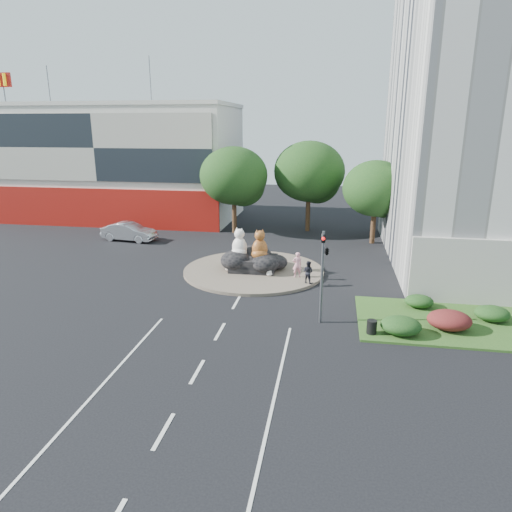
{
  "coord_description": "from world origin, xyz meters",
  "views": [
    {
      "loc": [
        5.38,
        -20.68,
        10.14
      ],
      "look_at": [
        0.64,
        7.24,
        2.0
      ],
      "focal_mm": 32.0,
      "sensor_mm": 36.0,
      "label": 1
    }
  ],
  "objects": [
    {
      "name": "hedge_near_green",
      "position": [
        9.0,
        1.0,
        0.57
      ],
      "size": [
        2.0,
        1.6,
        0.9
      ],
      "primitive_type": "ellipsoid",
      "color": "#113514",
      "rests_on": "grass_verge"
    },
    {
      "name": "hedge_red",
      "position": [
        11.5,
        2.0,
        0.61
      ],
      "size": [
        2.2,
        1.76,
        0.99
      ],
      "primitive_type": "ellipsoid",
      "color": "#4A1316",
      "rests_on": "grass_verge"
    },
    {
      "name": "hedge_back_green",
      "position": [
        10.5,
        4.8,
        0.48
      ],
      "size": [
        1.6,
        1.28,
        0.72
      ],
      "primitive_type": "ellipsoid",
      "color": "#113514",
      "rests_on": "grass_verge"
    },
    {
      "name": "street_lamp",
      "position": [
        12.82,
        8.0,
        4.55
      ],
      "size": [
        2.34,
        0.22,
        8.06
      ],
      "color": "#595B60",
      "rests_on": "ground"
    },
    {
      "name": "roundabout_island",
      "position": [
        0.0,
        10.0,
        0.1
      ],
      "size": [
        10.0,
        10.0,
        0.2
      ],
      "primitive_type": "cylinder",
      "color": "brown",
      "rests_on": "ground"
    },
    {
      "name": "cat_tabby",
      "position": [
        0.48,
        9.76,
        2.16
      ],
      "size": [
        1.6,
        1.51,
        2.12
      ],
      "primitive_type": null,
      "rotation": [
        0.0,
        0.0,
        0.4
      ],
      "color": "#C15A28",
      "rests_on": "rock_plinth"
    },
    {
      "name": "tree_mid",
      "position": [
        3.07,
        24.06,
        5.56
      ],
      "size": [
        6.84,
        6.84,
        8.76
      ],
      "color": "#382314",
      "rests_on": "ground"
    },
    {
      "name": "tree_right",
      "position": [
        9.07,
        20.06,
        4.63
      ],
      "size": [
        5.7,
        5.7,
        7.3
      ],
      "color": "#382314",
      "rests_on": "ground"
    },
    {
      "name": "parked_car",
      "position": [
        -12.77,
        17.24,
        0.83
      ],
      "size": [
        5.19,
        2.34,
        1.65
      ],
      "primitive_type": "imported",
      "rotation": [
        0.0,
        0.0,
        1.45
      ],
      "color": "#ADAEB5",
      "rests_on": "ground"
    },
    {
      "name": "cat_white",
      "position": [
        -1.01,
        9.96,
        2.17
      ],
      "size": [
        1.61,
        1.51,
        2.14
      ],
      "primitive_type": null,
      "rotation": [
        0.0,
        0.0,
        -0.38
      ],
      "color": "white",
      "rests_on": "rock_plinth"
    },
    {
      "name": "grass_verge",
      "position": [
        12.0,
        3.0,
        0.06
      ],
      "size": [
        10.0,
        6.0,
        0.12
      ],
      "primitive_type": "cube",
      "color": "#1E4717",
      "rests_on": "ground"
    },
    {
      "name": "litter_bin",
      "position": [
        7.58,
        0.84,
        0.47
      ],
      "size": [
        0.57,
        0.57,
        0.7
      ],
      "primitive_type": "cylinder",
      "rotation": [
        0.0,
        0.0,
        0.15
      ],
      "color": "black",
      "rests_on": "grass_verge"
    },
    {
      "name": "kitten_white",
      "position": [
        1.31,
        8.76,
        0.59
      ],
      "size": [
        0.62,
        0.61,
        0.78
      ],
      "primitive_type": null,
      "rotation": [
        0.0,
        0.0,
        0.64
      ],
      "color": "silver",
      "rests_on": "roundabout_island"
    },
    {
      "name": "pedestrian_dark",
      "position": [
        4.0,
        7.71,
        0.95
      ],
      "size": [
        0.9,
        0.83,
        1.5
      ],
      "primitive_type": "imported",
      "rotation": [
        0.0,
        0.0,
        2.69
      ],
      "color": "black",
      "rests_on": "roundabout_island"
    },
    {
      "name": "hedge_mid_green",
      "position": [
        14.0,
        3.5,
        0.53
      ],
      "size": [
        1.8,
        1.44,
        0.81
      ],
      "primitive_type": "ellipsoid",
      "color": "#113514",
      "rests_on": "grass_verge"
    },
    {
      "name": "shophouse_block",
      "position": [
        -18.0,
        27.91,
        6.18
      ],
      "size": [
        25.2,
        12.3,
        17.4
      ],
      "color": "silver",
      "rests_on": "ground"
    },
    {
      "name": "rock_plinth",
      "position": [
        0.0,
        10.0,
        0.65
      ],
      "size": [
        3.2,
        2.6,
        0.9
      ],
      "primitive_type": null,
      "color": "black",
      "rests_on": "roundabout_island"
    },
    {
      "name": "ground",
      "position": [
        0.0,
        0.0,
        0.0
      ],
      "size": [
        120.0,
        120.0,
        0.0
      ],
      "primitive_type": "plane",
      "color": "black",
      "rests_on": "ground"
    },
    {
      "name": "pedestrian_pink",
      "position": [
        3.2,
        8.81,
        1.07
      ],
      "size": [
        0.73,
        0.58,
        1.74
      ],
      "primitive_type": "imported",
      "rotation": [
        0.0,
        0.0,
        3.42
      ],
      "color": "pink",
      "rests_on": "roundabout_island"
    },
    {
      "name": "kitten_calico",
      "position": [
        -1.61,
        9.23,
        0.7
      ],
      "size": [
        0.77,
        0.74,
        1.01
      ],
      "primitive_type": null,
      "rotation": [
        0.0,
        0.0,
        -0.47
      ],
      "color": "silver",
      "rests_on": "roundabout_island"
    },
    {
      "name": "traffic_light",
      "position": [
        5.1,
        2.0,
        3.62
      ],
      "size": [
        0.44,
        1.24,
        5.0
      ],
      "color": "#595B60",
      "rests_on": "ground"
    },
    {
      "name": "tree_left",
      "position": [
        -3.93,
        22.06,
        5.25
      ],
      "size": [
        6.46,
        6.46,
        8.27
      ],
      "color": "#382314",
      "rests_on": "ground"
    }
  ]
}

